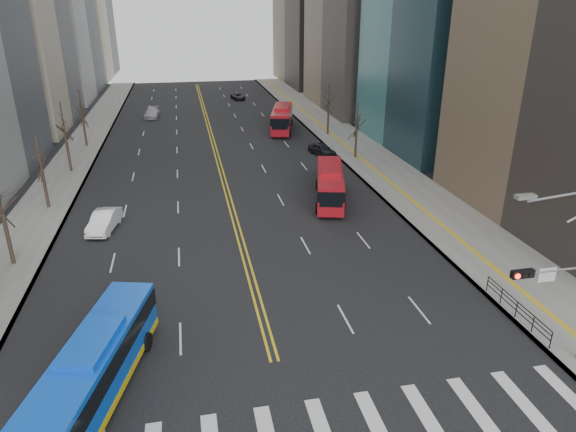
{
  "coord_description": "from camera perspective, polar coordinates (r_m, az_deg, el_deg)",
  "views": [
    {
      "loc": [
        -3.62,
        -16.02,
        16.86
      ],
      "look_at": [
        2.33,
        13.0,
        4.62
      ],
      "focal_mm": 32.0,
      "sensor_mm": 36.0,
      "label": 1
    }
  ],
  "objects": [
    {
      "name": "red_bus_far",
      "position": [
        74.76,
        -0.66,
        10.93
      ],
      "size": [
        5.19,
        11.27,
        3.49
      ],
      "color": "#AA121C",
      "rests_on": "ground"
    },
    {
      "name": "car_silver",
      "position": [
        86.64,
        -14.89,
        10.99
      ],
      "size": [
        2.48,
        5.32,
        1.5
      ],
      "primitive_type": "imported",
      "rotation": [
        0.0,
        0.0,
        -0.07
      ],
      "color": "#A4A4AA",
      "rests_on": "ground"
    },
    {
      "name": "car_white",
      "position": [
        43.74,
        -19.76,
        -0.53
      ],
      "size": [
        2.52,
        4.91,
        1.54
      ],
      "primitive_type": "imported",
      "rotation": [
        0.0,
        0.0,
        -0.2
      ],
      "color": "white",
      "rests_on": "ground"
    },
    {
      "name": "sidewalk_left",
      "position": [
        64.59,
        -22.77,
        5.62
      ],
      "size": [
        5.0,
        130.0,
        0.15
      ],
      "primitive_type": "cube",
      "color": "gray",
      "rests_on": "ground"
    },
    {
      "name": "red_bus_near",
      "position": [
        47.23,
        4.68,
        3.74
      ],
      "size": [
        4.75,
        10.18,
        3.18
      ],
      "color": "#AA121C",
      "rests_on": "ground"
    },
    {
      "name": "blue_bus",
      "position": [
        25.73,
        -20.63,
        -15.38
      ],
      "size": [
        5.06,
        11.21,
        3.22
      ],
      "color": "blue",
      "rests_on": "ground"
    },
    {
      "name": "car_dark_far",
      "position": [
        101.1,
        -5.59,
        13.09
      ],
      "size": [
        2.7,
        4.61,
        1.2
      ],
      "primitive_type": "imported",
      "rotation": [
        0.0,
        0.0,
        0.17
      ],
      "color": "black",
      "rests_on": "ground"
    },
    {
      "name": "street_trees",
      "position": [
        52.1,
        -15.35,
        8.35
      ],
      "size": [
        35.2,
        47.2,
        7.6
      ],
      "color": "#2F231D",
      "rests_on": "ground"
    },
    {
      "name": "signal_mast",
      "position": [
        27.77,
        29.07,
        -6.25
      ],
      "size": [
        5.37,
        0.37,
        9.39
      ],
      "color": "gray",
      "rests_on": "ground"
    },
    {
      "name": "centerline",
      "position": [
        73.09,
        -8.54,
        8.86
      ],
      "size": [
        0.55,
        100.0,
        0.01
      ],
      "color": "gold",
      "rests_on": "ground"
    },
    {
      "name": "pedestrian_railing",
      "position": [
        32.61,
        24.08,
        -9.2
      ],
      "size": [
        0.06,
        6.06,
        1.02
      ],
      "color": "black",
      "rests_on": "sidewalk_right"
    },
    {
      "name": "car_dark_mid",
      "position": [
        62.44,
        3.81,
        7.4
      ],
      "size": [
        3.09,
        4.48,
        1.42
      ],
      "primitive_type": "imported",
      "rotation": [
        0.0,
        0.0,
        0.38
      ],
      "color": "black",
      "rests_on": "ground"
    },
    {
      "name": "sidewalk_right",
      "position": [
        66.72,
        7.33,
        7.69
      ],
      "size": [
        7.0,
        130.0,
        0.15
      ],
      "primitive_type": "cube",
      "color": "gray",
      "rests_on": "ground"
    }
  ]
}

